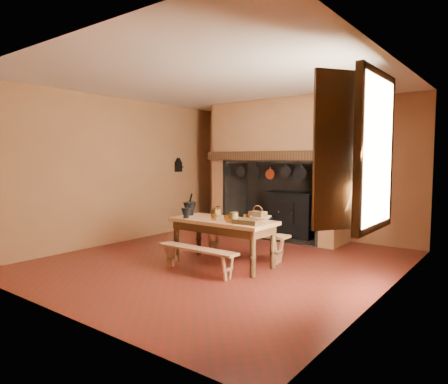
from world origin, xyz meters
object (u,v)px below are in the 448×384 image
(iron_range, at_px, (292,214))
(wicker_basket, at_px, (258,215))
(mixing_bowl, at_px, (261,218))
(work_table, at_px, (223,227))
(bench_front, at_px, (197,254))
(coffee_grinder, at_px, (216,212))

(iron_range, distance_m, wicker_basket, 2.45)
(mixing_bowl, distance_m, wicker_basket, 0.10)
(work_table, height_order, wicker_basket, wicker_basket)
(bench_front, height_order, mixing_bowl, mixing_bowl)
(work_table, height_order, bench_front, work_table)
(coffee_grinder, bearing_deg, bench_front, -58.03)
(coffee_grinder, xyz_separation_m, mixing_bowl, (0.83, 0.02, -0.03))
(iron_range, relative_size, wicker_basket, 6.71)
(work_table, bearing_deg, mixing_bowl, 22.01)
(iron_range, height_order, coffee_grinder, iron_range)
(work_table, bearing_deg, bench_front, -90.00)
(bench_front, height_order, wicker_basket, wicker_basket)
(coffee_grinder, distance_m, wicker_basket, 0.75)
(bench_front, xyz_separation_m, coffee_grinder, (-0.29, 0.79, 0.49))
(coffee_grinder, relative_size, wicker_basket, 0.74)
(work_table, distance_m, bench_front, 0.67)
(work_table, bearing_deg, coffee_grinder, 146.53)
(work_table, relative_size, mixing_bowl, 5.44)
(work_table, bearing_deg, wicker_basket, 29.74)
(work_table, height_order, coffee_grinder, coffee_grinder)
(coffee_grinder, bearing_deg, work_table, -21.88)
(work_table, distance_m, coffee_grinder, 0.39)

